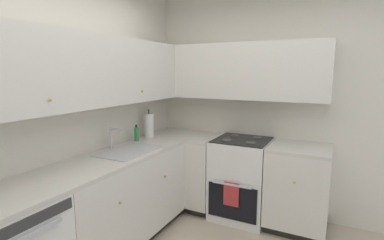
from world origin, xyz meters
name	(u,v)px	position (x,y,z in m)	size (l,w,h in m)	color
wall_back	(52,116)	(0.00, 1.48, 1.32)	(3.72, 0.05, 2.64)	silver
wall_right	(274,104)	(1.83, 0.00, 1.32)	(0.05, 3.01, 2.64)	silver
lower_cabinets_back	(119,201)	(0.43, 1.16, 0.45)	(1.56, 0.62, 0.88)	silver
countertop_back	(117,156)	(0.42, 1.16, 0.90)	(2.77, 0.60, 0.04)	beige
lower_cabinets_right	(267,184)	(1.51, -0.03, 0.45)	(0.62, 1.53, 0.88)	silver
countertop_right	(269,145)	(1.51, -0.03, 0.90)	(0.60, 1.53, 0.03)	beige
oven_range	(241,178)	(1.53, 0.27, 0.47)	(0.68, 0.62, 1.07)	white
upper_cabinets_back	(89,71)	(0.26, 1.30, 1.70)	(2.45, 0.34, 0.63)	silver
upper_cabinets_right	(235,71)	(1.65, 0.42, 1.70)	(0.32, 2.08, 0.63)	silver
sink	(129,155)	(0.56, 1.13, 0.88)	(0.63, 0.40, 0.10)	#B7B7BC
faucet	(113,136)	(0.57, 1.34, 1.05)	(0.07, 0.16, 0.22)	silver
soap_bottle	(136,134)	(0.96, 1.34, 1.00)	(0.05, 0.05, 0.18)	#338C4C
paper_towel_roll	(149,125)	(1.18, 1.32, 1.06)	(0.11, 0.11, 0.35)	white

